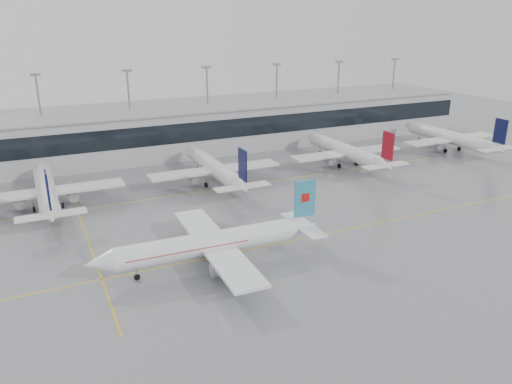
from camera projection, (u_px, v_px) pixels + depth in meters
name	position (u px, v px, depth m)	size (l,w,h in m)	color
ground	(286.00, 242.00, 83.31)	(320.00, 320.00, 0.00)	gray
taxi_line_main	(286.00, 242.00, 83.31)	(120.00, 0.25, 0.01)	gold
taxi_line_north	(221.00, 189.00, 108.95)	(120.00, 0.25, 0.01)	gold
taxi_line_cross	(88.00, 239.00, 84.15)	(0.25, 60.00, 0.01)	gold
terminal	(178.00, 133.00, 134.31)	(180.00, 15.00, 12.00)	#A9A9AD
terminal_glass	(186.00, 133.00, 127.36)	(180.00, 0.20, 5.00)	black
terminal_roof	(176.00, 110.00, 132.25)	(182.00, 16.00, 0.40)	gray
light_masts	(170.00, 102.00, 137.00)	(156.40, 1.00, 22.60)	gray
air_canada_jet	(214.00, 243.00, 74.41)	(36.41, 29.08, 11.45)	white
parked_jet_b	(46.00, 190.00, 96.89)	(29.64, 36.96, 11.72)	silver
parked_jet_c	(215.00, 168.00, 110.87)	(29.64, 36.96, 11.72)	silver
parked_jet_d	(346.00, 151.00, 124.85)	(29.64, 36.96, 11.72)	silver
parked_jet_e	(450.00, 138.00, 138.82)	(29.64, 36.96, 11.72)	silver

